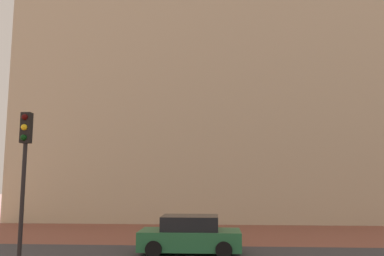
% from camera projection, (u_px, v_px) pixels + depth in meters
% --- Properties ---
extents(landmark_building, '(28.51, 12.74, 34.15)m').
position_uv_depth(landmark_building, '(204.00, 94.00, 32.81)').
color(landmark_building, beige).
rests_on(landmark_building, ground_plane).
extents(car_green, '(4.07, 2.06, 1.51)m').
position_uv_depth(car_green, '(190.00, 235.00, 15.63)').
color(car_green, '#287042').
rests_on(car_green, ground_plane).
extents(traffic_light_pole, '(0.28, 0.34, 4.93)m').
position_uv_depth(traffic_light_pole, '(24.00, 164.00, 11.08)').
color(traffic_light_pole, black).
rests_on(traffic_light_pole, ground_plane).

